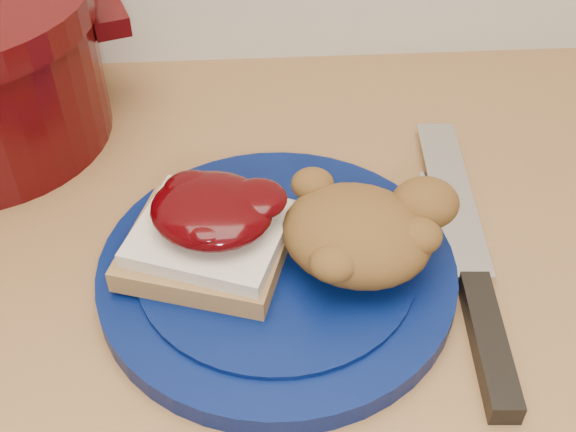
{
  "coord_description": "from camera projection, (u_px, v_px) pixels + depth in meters",
  "views": [
    {
      "loc": [
        0.04,
        1.07,
        1.33
      ],
      "look_at": [
        0.07,
        1.48,
        0.95
      ],
      "focal_mm": 45.0,
      "sensor_mm": 36.0,
      "label": 1
    }
  ],
  "objects": [
    {
      "name": "plate",
      "position": [
        277.0,
        271.0,
        0.57
      ],
      "size": [
        0.37,
        0.37,
        0.02
      ],
      "primitive_type": "cylinder",
      "rotation": [
        0.0,
        0.0,
        -0.41
      ],
      "color": "#041143",
      "rests_on": "wood_countertop"
    },
    {
      "name": "sandwich",
      "position": [
        209.0,
        230.0,
        0.55
      ],
      "size": [
        0.15,
        0.14,
        0.06
      ],
      "rotation": [
        0.0,
        0.0,
        -0.41
      ],
      "color": "olive",
      "rests_on": "plate"
    },
    {
      "name": "stuffing_mound",
      "position": [
        357.0,
        234.0,
        0.54
      ],
      "size": [
        0.15,
        0.14,
        0.06
      ],
      "primitive_type": "ellipsoid",
      "rotation": [
        0.0,
        0.0,
        -0.41
      ],
      "color": "brown",
      "rests_on": "plate"
    },
    {
      "name": "chef_knife",
      "position": [
        477.0,
        296.0,
        0.55
      ],
      "size": [
        0.05,
        0.33,
        0.02
      ],
      "rotation": [
        0.0,
        0.0,
        1.51
      ],
      "color": "black",
      "rests_on": "wood_countertop"
    },
    {
      "name": "butter_knife",
      "position": [
        408.0,
        238.0,
        0.61
      ],
      "size": [
        0.08,
        0.17,
        0.0
      ],
      "primitive_type": "cube",
      "rotation": [
        0.0,
        0.0,
        1.18
      ],
      "color": "silver",
      "rests_on": "wood_countertop"
    }
  ]
}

